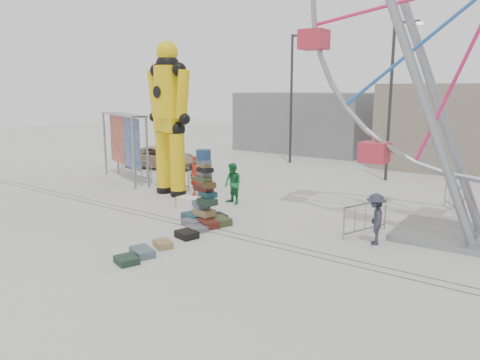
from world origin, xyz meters
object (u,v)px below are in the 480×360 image
Objects in this scene: lamp_post_left at (293,92)px; parked_suv at (161,157)px; lamp_post_right at (392,93)px; barricade_dummy_b at (135,170)px; pedestrian_green at (233,184)px; barricade_dummy_a at (141,170)px; banner_scaffold at (124,131)px; barricade_wheel_back at (454,197)px; pedestrian_black at (168,172)px; pedestrian_grey at (375,219)px; suitcase_tower at (205,203)px; barricade_wheel_front at (365,218)px; pedestrian_red at (196,176)px; crash_test_dummy at (169,113)px; barricade_dummy_c at (173,176)px; steamer_trunk at (190,203)px.

parked_suv is (-5.34, -6.38, -3.84)m from lamp_post_left.
lamp_post_right is 1.00× the size of lamp_post_left.
pedestrian_green is (7.24, -1.00, 0.31)m from barricade_dummy_b.
parked_suv is at bearing 111.68° from barricade_dummy_b.
barricade_dummy_a is 3.80m from parked_suv.
barricade_wheel_back is at bearing 34.30° from banner_scaffold.
banner_scaffold reaches higher than barricade_dummy_a.
pedestrian_green is (7.56, -0.64, -1.75)m from banner_scaffold.
pedestrian_black is 10.96m from pedestrian_grey.
barricade_dummy_a is at bearing 170.15° from suitcase_tower.
barricade_dummy_a is at bearing -125.48° from pedestrian_grey.
barricade_wheel_front is 1.11× the size of pedestrian_red.
lamp_post_right is at bearing 34.35° from barricade_wheel_front.
banner_scaffold reaches higher than barricade_dummy_b.
suitcase_tower is 9.35m from banner_scaffold.
pedestrian_red reaches higher than barricade_wheel_back.
pedestrian_black is at bearing -6.71° from barricade_dummy_a.
suitcase_tower is 1.54× the size of pedestrian_green.
barricade_dummy_a and barricade_dummy_b have the same top height.
lamp_post_left is at bearing 58.80° from barricade_wheel_front.
lamp_post_left is 5.00× the size of pedestrian_grey.
crash_test_dummy is at bearing -140.39° from parked_suv.
lamp_post_left is 4.00× the size of barricade_dummy_c.
barricade_dummy_a is (-7.92, 4.01, -0.19)m from suitcase_tower.
suitcase_tower is at bearing -101.04° from pedestrian_grey.
barricade_dummy_a is at bearing -173.07° from pedestrian_green.
pedestrian_grey is at bearing 177.71° from pedestrian_black.
pedestrian_red is at bearing -98.19° from barricade_wheel_back.
lamp_post_right reaches higher than barricade_wheel_back.
lamp_post_left is 15.53m from barricade_wheel_front.
steamer_trunk is at bearing -37.17° from barricade_dummy_c.
barricade_dummy_c is 1.17× the size of pedestrian_green.
pedestrian_red is (-8.20, 0.83, 0.35)m from barricade_wheel_front.
barricade_dummy_a is 14.98m from barricade_wheel_back.
suitcase_tower reaches higher than steamer_trunk.
barricade_dummy_b is 3.86m from parked_suv.
lamp_post_right is 5.00× the size of pedestrian_grey.
barricade_dummy_a is 0.43× the size of parked_suv.
pedestrian_green reaches higher than barricade_wheel_back.
crash_test_dummy is at bearing -126.35° from lamp_post_right.
barricade_wheel_back is at bearing 21.71° from barricade_dummy_a.
barricade_wheel_front is at bearing -50.17° from lamp_post_left.
pedestrian_grey reaches higher than barricade_dummy_c.
crash_test_dummy is 3.02m from pedestrian_red.
steamer_trunk is 10.18m from parked_suv.
steamer_trunk is 10.42m from barricade_wheel_back.
barricade_wheel_front and barricade_wheel_back have the same top height.
steamer_trunk is (-1.78, 1.11, -0.50)m from suitcase_tower.
pedestrian_grey is (6.64, -1.44, -0.06)m from pedestrian_green.
steamer_trunk is 6.95m from barricade_dummy_b.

